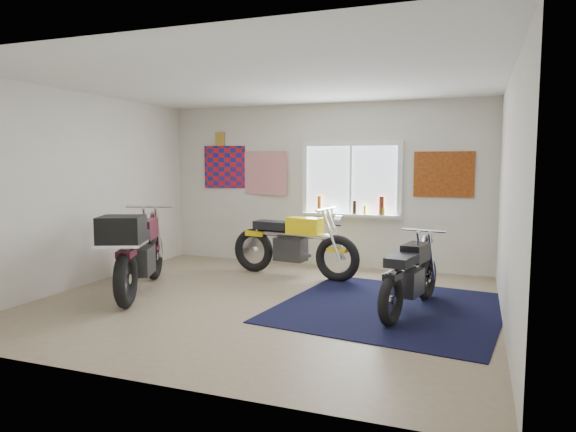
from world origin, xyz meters
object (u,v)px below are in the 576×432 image
(yellow_triumph, at_px, (293,245))
(maroon_tourer, at_px, (137,251))
(navy_rug, at_px, (390,308))
(black_chrome_bike, at_px, (410,277))

(yellow_triumph, height_order, maroon_tourer, maroon_tourer)
(navy_rug, relative_size, maroon_tourer, 1.21)
(navy_rug, xyz_separation_m, maroon_tourer, (-3.20, -0.53, 0.58))
(yellow_triumph, bearing_deg, black_chrome_bike, -25.59)
(yellow_triumph, xyz_separation_m, black_chrome_bike, (1.91, -1.29, -0.07))
(black_chrome_bike, distance_m, maroon_tourer, 3.47)
(navy_rug, distance_m, yellow_triumph, 2.13)
(yellow_triumph, distance_m, maroon_tourer, 2.33)
(maroon_tourer, bearing_deg, navy_rug, -102.96)
(yellow_triumph, bearing_deg, navy_rug, -27.82)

